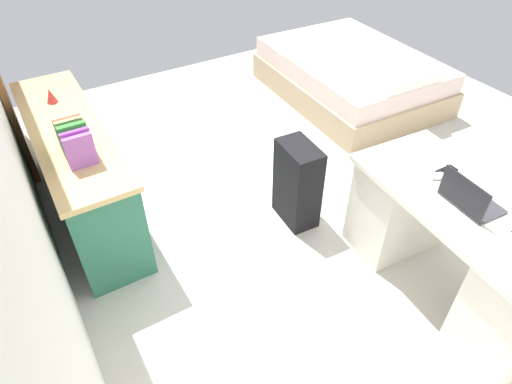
% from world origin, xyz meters
% --- Properties ---
extents(ground_plane, '(5.68, 5.68, 0.00)m').
position_xyz_m(ground_plane, '(0.00, 0.00, 0.00)').
color(ground_plane, beige).
extents(desk, '(1.48, 0.76, 0.75)m').
position_xyz_m(desk, '(-1.21, -0.05, 0.39)').
color(desk, silver).
rests_on(desk, ground_plane).
extents(credenza, '(1.80, 0.48, 0.78)m').
position_xyz_m(credenza, '(0.76, 1.73, 0.39)').
color(credenza, '#28664C').
rests_on(credenza, ground_plane).
extents(bed, '(1.95, 1.47, 0.58)m').
position_xyz_m(bed, '(1.18, -1.27, 0.24)').
color(bed, tan).
rests_on(bed, ground_plane).
extents(suitcase_black, '(0.37, 0.24, 0.67)m').
position_xyz_m(suitcase_black, '(-0.14, 0.38, 0.33)').
color(suitcase_black, black).
rests_on(suitcase_black, ground_plane).
extents(laptop, '(0.33, 0.24, 0.21)m').
position_xyz_m(laptop, '(-1.19, -0.02, 0.79)').
color(laptop, '#333338').
rests_on(laptop, desk).
extents(computer_mouse, '(0.07, 0.10, 0.03)m').
position_xyz_m(computer_mouse, '(-0.94, -0.08, 0.76)').
color(computer_mouse, white).
rests_on(computer_mouse, desk).
extents(cell_phone_by_mouse, '(0.07, 0.14, 0.01)m').
position_xyz_m(cell_phone_by_mouse, '(-0.92, -0.18, 0.75)').
color(cell_phone_by_mouse, black).
rests_on(cell_phone_by_mouse, desk).
extents(book_row, '(0.32, 0.17, 0.23)m').
position_xyz_m(book_row, '(0.38, 1.73, 0.89)').
color(book_row, '#9353AD').
rests_on(book_row, credenza).
extents(figurine_small, '(0.08, 0.08, 0.11)m').
position_xyz_m(figurine_small, '(1.16, 1.73, 0.83)').
color(figurine_small, red).
rests_on(figurine_small, credenza).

